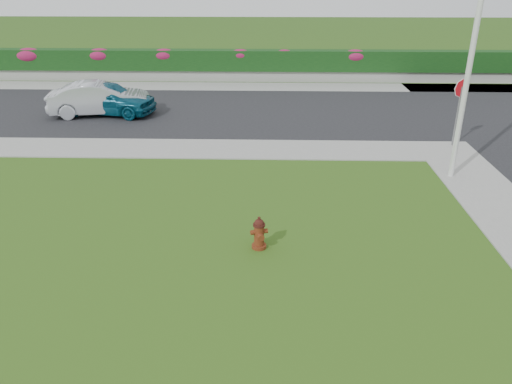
{
  "coord_description": "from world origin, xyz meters",
  "views": [
    {
      "loc": [
        0.79,
        -7.61,
        5.89
      ],
      "look_at": [
        0.48,
        3.4,
        0.9
      ],
      "focal_mm": 35.0,
      "sensor_mm": 36.0,
      "label": 1
    }
  ],
  "objects_px": {
    "fire_hydrant": "(259,233)",
    "sedan_teal": "(106,98)",
    "stop_sign": "(460,97)",
    "sedan_silver": "(100,99)",
    "utility_pole": "(467,81)"
  },
  "relations": [
    {
      "from": "fire_hydrant",
      "to": "sedan_teal",
      "type": "relative_size",
      "value": 0.19
    },
    {
      "from": "fire_hydrant",
      "to": "stop_sign",
      "type": "xyz_separation_m",
      "value": [
        6.78,
        7.31,
        1.42
      ]
    },
    {
      "from": "sedan_silver",
      "to": "stop_sign",
      "type": "height_order",
      "value": "stop_sign"
    },
    {
      "from": "fire_hydrant",
      "to": "sedan_teal",
      "type": "xyz_separation_m",
      "value": [
        -6.82,
        11.08,
        0.38
      ]
    },
    {
      "from": "sedan_teal",
      "to": "stop_sign",
      "type": "height_order",
      "value": "stop_sign"
    },
    {
      "from": "sedan_teal",
      "to": "fire_hydrant",
      "type": "bearing_deg",
      "value": -137.28
    },
    {
      "from": "sedan_teal",
      "to": "sedan_silver",
      "type": "xyz_separation_m",
      "value": [
        -0.25,
        -0.1,
        -0.02
      ]
    },
    {
      "from": "sedan_teal",
      "to": "utility_pole",
      "type": "xyz_separation_m",
      "value": [
        12.6,
        -6.69,
        2.18
      ]
    },
    {
      "from": "sedan_teal",
      "to": "sedan_silver",
      "type": "distance_m",
      "value": 0.27
    },
    {
      "from": "sedan_teal",
      "to": "sedan_silver",
      "type": "height_order",
      "value": "sedan_teal"
    },
    {
      "from": "stop_sign",
      "to": "fire_hydrant",
      "type": "bearing_deg",
      "value": -137.88
    },
    {
      "from": "stop_sign",
      "to": "sedan_teal",
      "type": "bearing_deg",
      "value": 159.45
    },
    {
      "from": "sedan_silver",
      "to": "utility_pole",
      "type": "distance_m",
      "value": 14.61
    },
    {
      "from": "sedan_silver",
      "to": "utility_pole",
      "type": "xyz_separation_m",
      "value": [
        12.85,
        -6.59,
        2.2
      ]
    },
    {
      "from": "sedan_silver",
      "to": "stop_sign",
      "type": "xyz_separation_m",
      "value": [
        13.85,
        -3.67,
        1.05
      ]
    }
  ]
}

